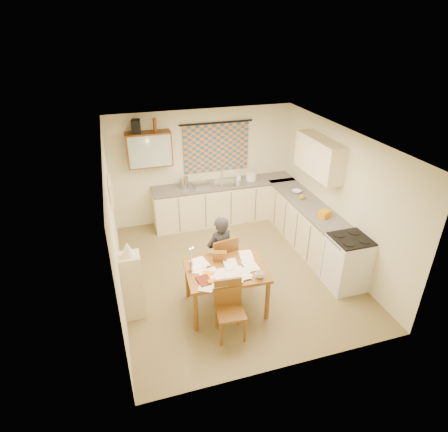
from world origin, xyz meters
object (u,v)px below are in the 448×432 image
object	(u,v)px
dining_table	(226,288)
person	(220,253)
counter_back	(227,202)
chair_far	(221,269)
shelf_stand	(133,286)
counter_right	(310,227)
stove	(347,262)

from	to	relation	value
dining_table	person	world-z (taller)	person
counter_back	chair_far	world-z (taller)	chair_far
counter_back	shelf_stand	size ratio (longest dim) A/B	2.98
counter_right	dining_table	xyz separation A→B (m)	(-2.13, -1.23, -0.07)
person	shelf_stand	size ratio (longest dim) A/B	1.21
counter_back	counter_right	bearing A→B (deg)	-52.33
stove	chair_far	bearing A→B (deg)	161.68
stove	person	size ratio (longest dim) A/B	0.71
dining_table	shelf_stand	world-z (taller)	shelf_stand
counter_right	counter_back	bearing A→B (deg)	127.67
chair_far	person	world-z (taller)	person
stove	person	distance (m)	2.16
counter_right	shelf_stand	xyz separation A→B (m)	(-3.54, -0.98, 0.10)
person	stove	bearing A→B (deg)	148.56
counter_right	chair_far	xyz separation A→B (m)	(-2.03, -0.62, -0.15)
chair_far	person	size ratio (longest dim) A/B	0.73
counter_back	dining_table	world-z (taller)	counter_back
stove	person	world-z (taller)	person
dining_table	stove	bearing A→B (deg)	1.37
stove	person	bearing A→B (deg)	163.18
stove	counter_right	bearing A→B (deg)	90.00
dining_table	shelf_stand	xyz separation A→B (m)	(-1.41, 0.25, 0.17)
stove	dining_table	world-z (taller)	stove
dining_table	shelf_stand	bearing A→B (deg)	173.22
dining_table	chair_far	world-z (taller)	chair_far
counter_right	person	bearing A→B (deg)	-161.99
stove	shelf_stand	world-z (taller)	shelf_stand
counter_back	person	bearing A→B (deg)	-109.99
shelf_stand	dining_table	bearing A→B (deg)	-10.00
counter_back	counter_right	xyz separation A→B (m)	(1.24, -1.60, -0.00)
counter_right	chair_far	size ratio (longest dim) A/B	2.99
counter_right	stove	xyz separation A→B (m)	(0.00, -1.29, 0.03)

